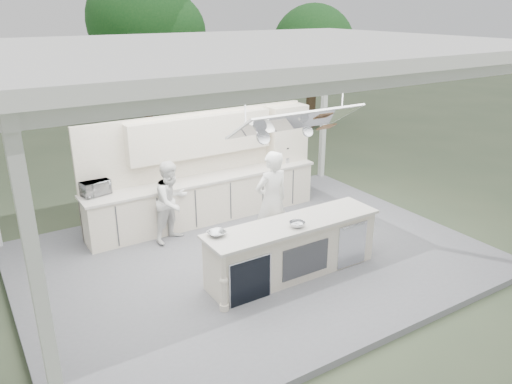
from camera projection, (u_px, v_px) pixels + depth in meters
ground at (254, 261)px, 9.14m from camera, size 90.00×90.00×0.00m
stage_deck at (254, 258)px, 9.12m from camera, size 8.00×6.00×0.12m
tent at (254, 52)px, 7.82m from camera, size 8.20×6.20×3.86m
demo_island at (292, 249)px, 8.30m from camera, size 3.10×0.79×0.95m
back_counter at (206, 198)px, 10.44m from camera, size 5.08×0.72×0.95m
back_wall_unit at (219, 148)px, 10.48m from camera, size 5.05×0.48×2.25m
tree_cluster at (86, 42)px, 15.66m from camera, size 19.55×9.40×5.85m
head_chef at (271, 201)px, 9.06m from camera, size 0.70×0.47×1.88m
sous_chef at (172, 201)px, 9.43m from camera, size 0.94×0.85×1.59m
toaster_oven at (95, 188)px, 9.27m from camera, size 0.57×0.45×0.28m
bowl_large at (217, 234)px, 7.66m from camera, size 0.32×0.32×0.07m
bowl_small at (297, 224)px, 7.97m from camera, size 0.33×0.33×0.08m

